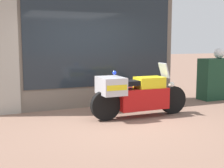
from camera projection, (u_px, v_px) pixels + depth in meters
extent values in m
plane|color=#7A5B4C|center=(113.00, 124.00, 6.55)|extent=(60.00, 60.00, 0.00)
cube|color=#6B6056|center=(83.00, 40.00, 8.14)|extent=(5.17, 0.40, 3.53)
cube|color=#1E262D|center=(101.00, 38.00, 8.10)|extent=(4.02, 0.02, 2.53)
cube|color=slate|center=(97.00, 95.00, 8.50)|extent=(3.80, 0.30, 0.55)
cube|color=silver|center=(95.00, 59.00, 8.49)|extent=(3.80, 0.02, 1.44)
cube|color=beige|center=(97.00, 32.00, 8.27)|extent=(3.80, 0.30, 0.02)
cube|color=#195623|center=(44.00, 30.00, 7.72)|extent=(0.18, 0.04, 0.05)
cube|color=#C68E19|center=(71.00, 30.00, 7.99)|extent=(0.18, 0.04, 0.05)
cube|color=maroon|center=(97.00, 31.00, 8.26)|extent=(0.18, 0.04, 0.05)
cube|color=navy|center=(121.00, 31.00, 8.54)|extent=(0.18, 0.04, 0.05)
cube|color=#B7B2A8|center=(144.00, 31.00, 8.81)|extent=(0.18, 0.04, 0.05)
cube|color=red|center=(66.00, 82.00, 8.04)|extent=(0.19, 0.02, 0.27)
cube|color=#2D8E42|center=(127.00, 79.00, 8.72)|extent=(0.19, 0.02, 0.27)
cylinder|color=black|center=(172.00, 100.00, 7.47)|extent=(0.67, 0.14, 0.66)
cylinder|color=black|center=(105.00, 105.00, 6.81)|extent=(0.67, 0.14, 0.66)
cube|color=#B71414|center=(142.00, 98.00, 7.14)|extent=(1.18, 0.48, 0.48)
cube|color=yellow|center=(149.00, 83.00, 7.17)|extent=(0.64, 0.43, 0.28)
cube|color=black|center=(132.00, 83.00, 6.99)|extent=(0.69, 0.36, 0.10)
cube|color=#B7B7BC|center=(111.00, 86.00, 6.80)|extent=(0.52, 0.68, 0.38)
cube|color=yellow|center=(111.00, 86.00, 6.80)|extent=(0.46, 0.69, 0.11)
cube|color=#B2BCC6|center=(164.00, 70.00, 7.28)|extent=(0.14, 0.33, 0.35)
sphere|color=white|center=(171.00, 85.00, 7.40)|extent=(0.14, 0.14, 0.14)
sphere|color=blue|center=(114.00, 73.00, 6.79)|extent=(0.09, 0.09, 0.09)
cube|color=#193D28|center=(215.00, 79.00, 9.28)|extent=(0.99, 0.51, 1.22)
sphere|color=white|center=(219.00, 53.00, 9.23)|extent=(0.31, 0.31, 0.31)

